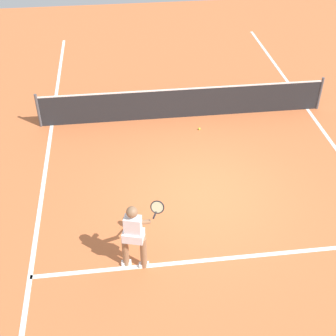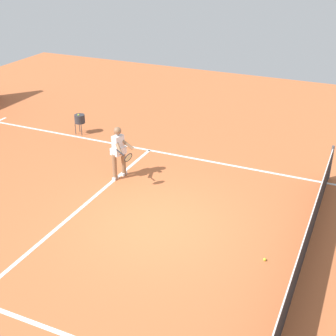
# 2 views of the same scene
# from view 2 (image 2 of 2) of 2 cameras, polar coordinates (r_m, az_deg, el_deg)

# --- Properties ---
(ground_plane) EXTENTS (28.54, 28.54, 0.00)m
(ground_plane) POSITION_cam_2_polar(r_m,az_deg,el_deg) (11.49, -1.54, -6.76)
(ground_plane) COLOR #C66638
(service_line_marking) EXTENTS (7.72, 0.10, 0.01)m
(service_line_marking) POSITION_cam_2_polar(r_m,az_deg,el_deg) (12.39, -10.20, -4.52)
(service_line_marking) COLOR white
(service_line_marking) RESTS_ON ground
(sideline_left_marking) EXTENTS (0.10, 19.96, 0.01)m
(sideline_left_marking) POSITION_cam_2_polar(r_m,az_deg,el_deg) (14.62, 4.98, 0.83)
(sideline_left_marking) COLOR white
(sideline_left_marking) RESTS_ON ground
(sideline_right_marking) EXTENTS (0.10, 19.96, 0.01)m
(sideline_right_marking) POSITION_cam_2_polar(r_m,az_deg,el_deg) (8.94, -12.86, -18.99)
(sideline_right_marking) COLOR white
(sideline_right_marking) RESTS_ON ground
(court_net) EXTENTS (8.40, 0.08, 1.03)m
(court_net) POSITION_cam_2_polar(r_m,az_deg,el_deg) (10.44, 16.44, -8.59)
(court_net) COLOR #4C4C51
(court_net) RESTS_ON ground
(tennis_player) EXTENTS (0.95, 0.89, 1.55)m
(tennis_player) POSITION_cam_2_polar(r_m,az_deg,el_deg) (13.29, -5.99, 2.10)
(tennis_player) COLOR #8C6647
(tennis_player) RESTS_ON ground
(tennis_ball_mid) EXTENTS (0.07, 0.07, 0.07)m
(tennis_ball_mid) POSITION_cam_2_polar(r_m,az_deg,el_deg) (10.48, 11.68, -10.83)
(tennis_ball_mid) COLOR #D1E533
(tennis_ball_mid) RESTS_ON ground
(ball_hopper) EXTENTS (0.36, 0.36, 0.74)m
(ball_hopper) POSITION_cam_2_polar(r_m,az_deg,el_deg) (16.76, -10.69, 5.88)
(ball_hopper) COLOR #333338
(ball_hopper) RESTS_ON ground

